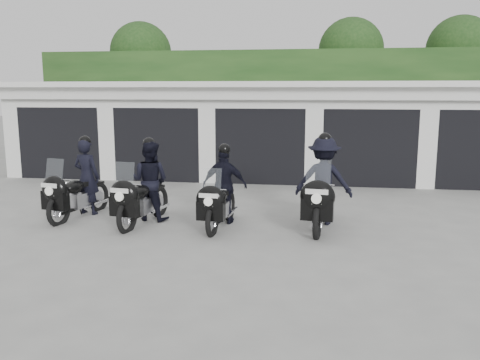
# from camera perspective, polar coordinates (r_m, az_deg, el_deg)

# --- Properties ---
(ground) EXTENTS (80.00, 80.00, 0.00)m
(ground) POSITION_cam_1_polar(r_m,az_deg,el_deg) (9.63, -1.45, -6.39)
(ground) COLOR gray
(ground) RESTS_ON ground
(garage_block) EXTENTS (16.40, 6.80, 2.96)m
(garage_block) POSITION_cam_1_polar(r_m,az_deg,el_deg) (17.27, 3.21, 5.77)
(garage_block) COLOR white
(garage_block) RESTS_ON ground
(background_vegetation) EXTENTS (20.00, 3.90, 5.80)m
(background_vegetation) POSITION_cam_1_polar(r_m,az_deg,el_deg) (22.04, 5.43, 10.19)
(background_vegetation) COLOR #183714
(background_vegetation) RESTS_ON ground
(police_bike_a) EXTENTS (0.87, 2.05, 1.80)m
(police_bike_a) POSITION_cam_1_polar(r_m,az_deg,el_deg) (11.50, -17.64, -0.48)
(police_bike_a) COLOR black
(police_bike_a) RESTS_ON ground
(police_bike_b) EXTENTS (0.95, 2.07, 1.81)m
(police_bike_b) POSITION_cam_1_polar(r_m,az_deg,el_deg) (10.71, -10.51, -0.66)
(police_bike_b) COLOR black
(police_bike_b) RESTS_ON ground
(police_bike_c) EXTENTS (0.97, 1.97, 1.71)m
(police_bike_c) POSITION_cam_1_polar(r_m,az_deg,el_deg) (10.28, -1.97, -1.17)
(police_bike_c) COLOR black
(police_bike_c) RESTS_ON ground
(police_bike_d) EXTENTS (1.22, 2.23, 1.94)m
(police_bike_d) POSITION_cam_1_polar(r_m,az_deg,el_deg) (10.35, 9.27, -0.64)
(police_bike_d) COLOR black
(police_bike_d) RESTS_ON ground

